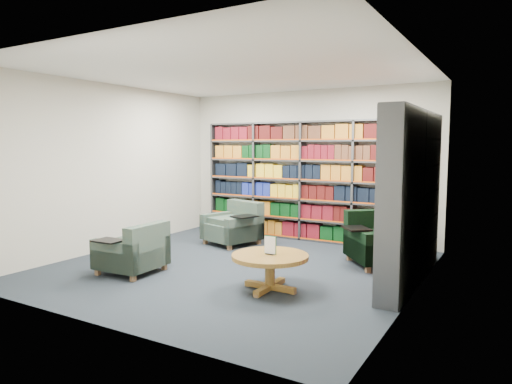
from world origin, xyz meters
The scene contains 7 objects.
room_shell centered at (0.00, 0.00, 1.40)m, with size 5.02×5.02×2.82m.
bookshelf_back centered at (0.00, 2.34, 1.10)m, with size 4.00×0.28×2.20m.
bookshelf_right centered at (2.34, 0.60, 1.10)m, with size 0.28×2.50×2.20m.
chair_teal_left centered at (-0.88, 1.38, 0.30)m, with size 1.09×1.03×0.76m.
chair_green_right centered at (1.74, 1.25, 0.32)m, with size 1.21×1.21×0.78m.
chair_teal_front centered at (-1.03, -0.95, 0.28)m, with size 0.80×0.93×0.70m.
coffee_table centered at (0.94, -0.68, 0.35)m, with size 0.94×0.94×0.66m.
Camera 1 is at (3.53, -5.47, 1.76)m, focal length 32.00 mm.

